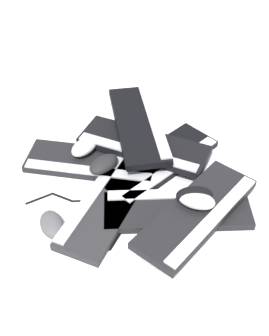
{
  "coord_description": "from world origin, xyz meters",
  "views": [
    {
      "loc": [
        0.59,
        -0.95,
        1.05
      ],
      "look_at": [
        -0.04,
        -0.03,
        0.04
      ],
      "focal_mm": 50.0,
      "sensor_mm": 36.0,
      "label": 1
    }
  ],
  "objects_px": {
    "keyboard_0": "(177,210)",
    "keyboard_3": "(108,202)",
    "keyboard_4": "(197,213)",
    "keyboard_5": "(143,146)",
    "mouse_2": "(52,224)",
    "mouse_0": "(104,164)",
    "keyboard_2": "(92,163)",
    "mouse_1": "(196,200)",
    "keyboard_1": "(160,163)",
    "mouse_3": "(84,147)",
    "keyboard_6": "(139,124)",
    "mouse_4": "(195,195)"
  },
  "relations": [
    {
      "from": "keyboard_0",
      "to": "keyboard_3",
      "type": "relative_size",
      "value": 0.96
    },
    {
      "from": "keyboard_4",
      "to": "keyboard_5",
      "type": "distance_m",
      "value": 0.34
    },
    {
      "from": "keyboard_5",
      "to": "mouse_2",
      "type": "bearing_deg",
      "value": -95.16
    },
    {
      "from": "mouse_0",
      "to": "keyboard_4",
      "type": "bearing_deg",
      "value": -83.22
    },
    {
      "from": "keyboard_2",
      "to": "mouse_1",
      "type": "xyz_separation_m",
      "value": [
        0.4,
        -0.01,
        0.07
      ]
    },
    {
      "from": "keyboard_4",
      "to": "mouse_2",
      "type": "distance_m",
      "value": 0.42
    },
    {
      "from": "keyboard_1",
      "to": "keyboard_2",
      "type": "distance_m",
      "value": 0.23
    },
    {
      "from": "keyboard_4",
      "to": "mouse_3",
      "type": "height_order",
      "value": "mouse_3"
    },
    {
      "from": "keyboard_0",
      "to": "keyboard_6",
      "type": "bearing_deg",
      "value": 142.34
    },
    {
      "from": "keyboard_6",
      "to": "mouse_0",
      "type": "distance_m",
      "value": 0.22
    },
    {
      "from": "keyboard_0",
      "to": "keyboard_5",
      "type": "bearing_deg",
      "value": 144.51
    },
    {
      "from": "keyboard_0",
      "to": "mouse_3",
      "type": "bearing_deg",
      "value": 173.89
    },
    {
      "from": "mouse_3",
      "to": "mouse_4",
      "type": "relative_size",
      "value": 1.0
    },
    {
      "from": "keyboard_4",
      "to": "mouse_4",
      "type": "bearing_deg",
      "value": 135.09
    },
    {
      "from": "keyboard_3",
      "to": "keyboard_5",
      "type": "xyz_separation_m",
      "value": [
        -0.04,
        0.26,
        0.03
      ]
    },
    {
      "from": "keyboard_0",
      "to": "keyboard_6",
      "type": "relative_size",
      "value": 1.05
    },
    {
      "from": "keyboard_4",
      "to": "mouse_2",
      "type": "xyz_separation_m",
      "value": [
        -0.34,
        -0.26,
        -0.02
      ]
    },
    {
      "from": "mouse_1",
      "to": "mouse_3",
      "type": "distance_m",
      "value": 0.45
    },
    {
      "from": "mouse_0",
      "to": "mouse_1",
      "type": "bearing_deg",
      "value": -81.13
    },
    {
      "from": "keyboard_4",
      "to": "keyboard_1",
      "type": "bearing_deg",
      "value": 145.35
    },
    {
      "from": "keyboard_1",
      "to": "mouse_4",
      "type": "height_order",
      "value": "mouse_4"
    },
    {
      "from": "keyboard_6",
      "to": "mouse_1",
      "type": "bearing_deg",
      "value": -31.88
    },
    {
      "from": "keyboard_6",
      "to": "mouse_0",
      "type": "relative_size",
      "value": 3.84
    },
    {
      "from": "mouse_2",
      "to": "keyboard_2",
      "type": "bearing_deg",
      "value": 138.88
    },
    {
      "from": "keyboard_2",
      "to": "mouse_3",
      "type": "relative_size",
      "value": 4.21
    },
    {
      "from": "keyboard_3",
      "to": "keyboard_6",
      "type": "relative_size",
      "value": 1.09
    },
    {
      "from": "keyboard_1",
      "to": "keyboard_3",
      "type": "xyz_separation_m",
      "value": [
        -0.03,
        -0.24,
        0.0
      ]
    },
    {
      "from": "mouse_1",
      "to": "keyboard_6",
      "type": "bearing_deg",
      "value": -46.82
    },
    {
      "from": "mouse_3",
      "to": "keyboard_5",
      "type": "bearing_deg",
      "value": 127.22
    },
    {
      "from": "keyboard_0",
      "to": "mouse_3",
      "type": "height_order",
      "value": "mouse_3"
    },
    {
      "from": "keyboard_0",
      "to": "keyboard_5",
      "type": "height_order",
      "value": "keyboard_5"
    },
    {
      "from": "mouse_0",
      "to": "mouse_2",
      "type": "bearing_deg",
      "value": -168.42
    },
    {
      "from": "mouse_3",
      "to": "mouse_4",
      "type": "xyz_separation_m",
      "value": [
        0.43,
        -0.02,
        0.03
      ]
    },
    {
      "from": "keyboard_4",
      "to": "keyboard_2",
      "type": "bearing_deg",
      "value": 176.37
    },
    {
      "from": "mouse_3",
      "to": "keyboard_0",
      "type": "bearing_deg",
      "value": 83.2
    },
    {
      "from": "keyboard_0",
      "to": "keyboard_2",
      "type": "height_order",
      "value": "same"
    },
    {
      "from": "mouse_3",
      "to": "mouse_4",
      "type": "distance_m",
      "value": 0.43
    },
    {
      "from": "keyboard_2",
      "to": "keyboard_6",
      "type": "distance_m",
      "value": 0.22
    },
    {
      "from": "keyboard_1",
      "to": "mouse_2",
      "type": "xyz_separation_m",
      "value": [
        -0.11,
        -0.41,
        0.01
      ]
    },
    {
      "from": "keyboard_0",
      "to": "keyboard_2",
      "type": "distance_m",
      "value": 0.34
    },
    {
      "from": "keyboard_1",
      "to": "mouse_1",
      "type": "bearing_deg",
      "value": -33.93
    },
    {
      "from": "keyboard_0",
      "to": "keyboard_4",
      "type": "distance_m",
      "value": 0.07
    },
    {
      "from": "keyboard_6",
      "to": "keyboard_0",
      "type": "bearing_deg",
      "value": -37.66
    },
    {
      "from": "mouse_1",
      "to": "mouse_3",
      "type": "bearing_deg",
      "value": -19.1
    },
    {
      "from": "keyboard_0",
      "to": "keyboard_1",
      "type": "height_order",
      "value": "same"
    },
    {
      "from": "keyboard_1",
      "to": "keyboard_5",
      "type": "relative_size",
      "value": 1.0
    },
    {
      "from": "mouse_1",
      "to": "mouse_2",
      "type": "xyz_separation_m",
      "value": [
        -0.32,
        -0.27,
        -0.06
      ]
    },
    {
      "from": "keyboard_1",
      "to": "keyboard_3",
      "type": "distance_m",
      "value": 0.25
    },
    {
      "from": "keyboard_1",
      "to": "mouse_4",
      "type": "distance_m",
      "value": 0.24
    },
    {
      "from": "keyboard_1",
      "to": "keyboard_5",
      "type": "distance_m",
      "value": 0.08
    }
  ]
}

